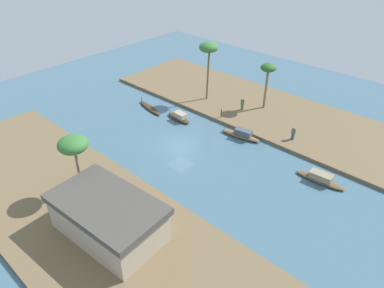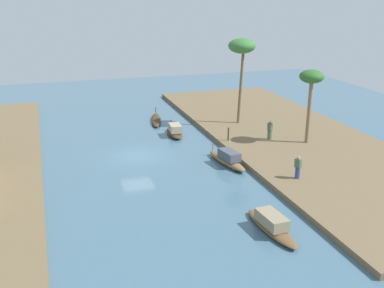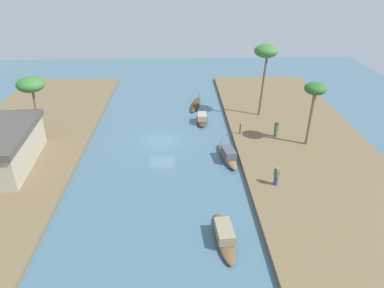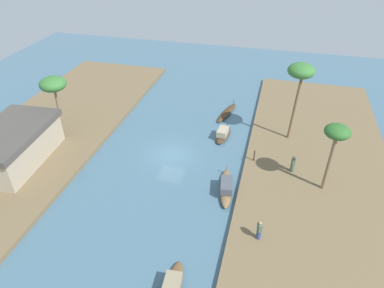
% 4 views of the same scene
% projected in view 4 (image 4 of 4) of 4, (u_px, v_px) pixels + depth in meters
% --- Properties ---
extents(river_water, '(69.25, 69.25, 0.00)m').
position_uv_depth(river_water, '(171.00, 154.00, 35.14)').
color(river_water, '#476B7F').
rests_on(river_water, ground).
extents(riverbank_left, '(41.27, 13.33, 0.39)m').
position_uv_depth(riverbank_left, '(318.00, 175.00, 32.10)').
color(riverbank_left, brown).
rests_on(riverbank_left, ground).
extents(riverbank_right, '(41.27, 13.33, 0.39)m').
position_uv_depth(riverbank_right, '(46.00, 134.00, 37.97)').
color(riverbank_right, brown).
rests_on(riverbank_right, ground).
extents(sampan_midstream, '(5.26, 2.01, 0.95)m').
position_uv_depth(sampan_midstream, '(227.00, 113.00, 42.00)').
color(sampan_midstream, '#47331E').
rests_on(sampan_midstream, river_water).
extents(sampan_downstream_large, '(3.90, 1.49, 1.11)m').
position_uv_depth(sampan_downstream_large, '(223.00, 134.00, 37.62)').
color(sampan_downstream_large, '#47331E').
rests_on(sampan_downstream_large, river_water).
extents(sampan_with_tall_canopy, '(5.15, 1.78, 1.17)m').
position_uv_depth(sampan_with_tall_canopy, '(226.00, 187.00, 30.32)').
color(sampan_with_tall_canopy, brown).
rests_on(sampan_with_tall_canopy, river_water).
extents(person_on_near_bank, '(0.52, 0.45, 1.60)m').
position_uv_depth(person_on_near_bank, '(259.00, 231.00, 25.27)').
color(person_on_near_bank, '#33477A').
rests_on(person_on_near_bank, riverbank_left).
extents(person_by_mooring, '(0.48, 0.45, 1.67)m').
position_uv_depth(person_by_mooring, '(293.00, 165.00, 31.86)').
color(person_by_mooring, '#4C664C').
rests_on(person_by_mooring, riverbank_left).
extents(mooring_post, '(0.14, 0.14, 1.13)m').
position_uv_depth(mooring_post, '(254.00, 156.00, 33.33)').
color(mooring_post, '#4C3823').
rests_on(mooring_post, riverbank_left).
extents(palm_tree_left_near, '(2.02, 2.02, 6.20)m').
position_uv_depth(palm_tree_left_near, '(337.00, 135.00, 27.36)').
color(palm_tree_left_near, '#7F6647').
rests_on(palm_tree_left_near, riverbank_left).
extents(palm_tree_left_far, '(2.55, 2.55, 8.07)m').
position_uv_depth(palm_tree_left_far, '(301.00, 73.00, 33.07)').
color(palm_tree_left_far, brown).
rests_on(palm_tree_left_far, riverbank_left).
extents(palm_tree_right_tall, '(2.65, 2.65, 6.15)m').
position_uv_depth(palm_tree_right_tall, '(53.00, 85.00, 35.24)').
color(palm_tree_right_tall, '#7F6647').
rests_on(palm_tree_right_tall, riverbank_right).
extents(riverside_building, '(9.62, 6.08, 3.37)m').
position_uv_depth(riverside_building, '(13.00, 145.00, 32.72)').
color(riverside_building, tan).
rests_on(riverside_building, riverbank_right).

